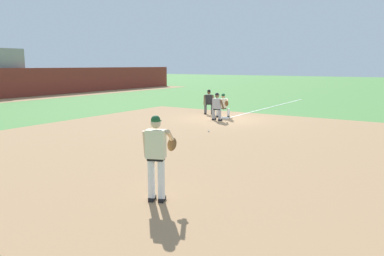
{
  "coord_description": "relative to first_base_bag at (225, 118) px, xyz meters",
  "views": [
    {
      "loc": [
        -17.75,
        -9.36,
        2.89
      ],
      "look_at": [
        -8.23,
        -3.21,
        0.97
      ],
      "focal_mm": 35.0,
      "sensor_mm": 36.0,
      "label": 1
    }
  ],
  "objects": [
    {
      "name": "ground_plane",
      "position": [
        0.0,
        0.0,
        -0.04
      ],
      "size": [
        160.0,
        160.0,
        0.0
      ],
      "primitive_type": "plane",
      "color": "#518942"
    },
    {
      "name": "infield_dirt_patch",
      "position": [
        -5.88,
        -2.29,
        -0.04
      ],
      "size": [
        18.0,
        18.0,
        0.01
      ],
      "primitive_type": "cube",
      "color": "#A87F56",
      "rests_on": "ground"
    },
    {
      "name": "warning_track_strip",
      "position": [
        0.0,
        20.0,
        -0.04
      ],
      "size": [
        48.0,
        3.2,
        0.01
      ],
      "primitive_type": "cube",
      "color": "#A87F56",
      "rests_on": "ground"
    },
    {
      "name": "foul_line_stripe",
      "position": [
        6.93,
        0.0,
        -0.04
      ],
      "size": [
        13.87,
        0.1,
        0.0
      ],
      "primitive_type": "cube",
      "color": "white",
      "rests_on": "ground"
    },
    {
      "name": "first_base_bag",
      "position": [
        0.0,
        0.0,
        0.0
      ],
      "size": [
        0.38,
        0.38,
        0.09
      ],
      "primitive_type": "cube",
      "color": "white",
      "rests_on": "ground"
    },
    {
      "name": "baseball",
      "position": [
        -3.9,
        -1.27,
        -0.01
      ],
      "size": [
        0.07,
        0.07,
        0.07
      ],
      "primitive_type": "sphere",
      "color": "white",
      "rests_on": "ground"
    },
    {
      "name": "pitcher",
      "position": [
        -11.71,
        -4.59,
        1.01
      ],
      "size": [
        0.81,
        0.6,
        1.86
      ],
      "color": "black",
      "rests_on": "ground"
    },
    {
      "name": "first_baseman",
      "position": [
        0.47,
        0.34,
        0.69
      ],
      "size": [
        0.85,
        0.96,
        1.34
      ],
      "color": "black",
      "rests_on": "ground"
    },
    {
      "name": "baserunner",
      "position": [
        -0.72,
        0.09,
        0.75
      ],
      "size": [
        0.49,
        0.63,
        1.46
      ],
      "color": "black",
      "rests_on": "ground"
    },
    {
      "name": "umpire",
      "position": [
        1.24,
        1.72,
        0.75
      ],
      "size": [
        0.6,
        0.67,
        1.46
      ],
      "color": "black",
      "rests_on": "ground"
    }
  ]
}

